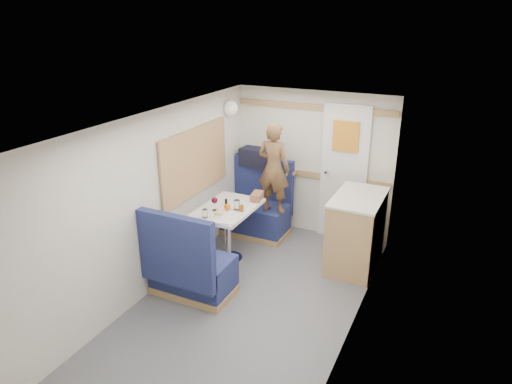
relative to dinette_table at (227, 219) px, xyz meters
The scene contains 27 objects.
floor 1.32m from the dinette_table, 56.98° to the right, with size 4.50×4.50×0.00m, color #515156.
ceiling 1.87m from the dinette_table, 56.98° to the right, with size 4.50×4.50×0.00m, color silver.
wall_back 1.47m from the dinette_table, 62.53° to the left, with size 2.20×0.02×2.00m, color silver.
wall_left 1.18m from the dinette_table, 114.23° to the right, with size 0.02×4.50×2.00m, color silver.
wall_right 2.06m from the dinette_table, 29.74° to the right, with size 0.02×4.50×2.00m, color silver.
oak_trim_low 1.42m from the dinette_table, 62.15° to the left, with size 2.15×0.02×0.08m, color #A17648.
oak_trim_high 1.85m from the dinette_table, 62.15° to the left, with size 2.15×0.02×0.08m, color #A17648.
side_window 0.81m from the dinette_table, behind, with size 0.04×1.30×0.72m, color #9EA38A.
rear_door 1.69m from the dinette_table, 47.92° to the left, with size 0.62×0.12×1.86m.
dinette_table is the anchor object (origin of this frame).
bench_far 0.90m from the dinette_table, 90.00° to the left, with size 0.90×0.59×1.05m.
bench_near 0.90m from the dinette_table, 90.00° to the right, with size 0.90×0.59×1.05m.
ledge 1.16m from the dinette_table, 90.00° to the left, with size 0.90×0.14×0.04m, color #A17648.
dome_light 1.51m from the dinette_table, 114.65° to the left, with size 0.20×0.20×0.20m, color white.
galley_counter 1.57m from the dinette_table, 20.54° to the left, with size 0.57×0.92×0.92m.
person 0.91m from the dinette_table, 66.79° to the left, with size 0.44×0.29×1.20m, color brown.
duffel_bag 1.21m from the dinette_table, 94.59° to the left, with size 0.53×0.26×0.26m, color black.
tray 0.37m from the dinette_table, 59.93° to the right, with size 0.27×0.35×0.02m, color white.
orange_fruit 0.24m from the dinette_table, 59.19° to the right, with size 0.08×0.08×0.08m, color orange.
cheese_block 0.33m from the dinette_table, 80.42° to the right, with size 0.10×0.06×0.04m, color #E1D782.
wine_glass 0.32m from the dinette_table, 121.64° to the right, with size 0.08×0.08×0.17m.
tumbler_left 0.44m from the dinette_table, 102.78° to the right, with size 0.06×0.06×0.10m, color white.
tumbler_right 0.25m from the dinette_table, ahead, with size 0.07×0.07×0.12m, color silver.
beer_glass 0.31m from the dinette_table, 15.35° to the right, with size 0.06×0.06×0.09m, color #924715.
pepper_grinder 0.21m from the dinette_table, 130.79° to the left, with size 0.03×0.03×0.09m, color black.
salt_grinder 0.21m from the dinette_table, 123.76° to the left, with size 0.03×0.03×0.09m, color white.
bread_loaf 0.48m from the dinette_table, 59.04° to the left, with size 0.12×0.22×0.09m, color olive.
Camera 1 is at (1.85, -3.45, 2.91)m, focal length 32.00 mm.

